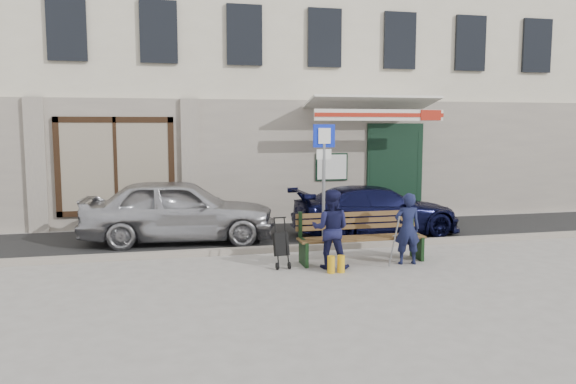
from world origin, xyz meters
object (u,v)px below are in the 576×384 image
object	(u,v)px
car_silver	(179,210)
bench	(359,238)
parking_sign	(324,166)
woman	(331,229)
man	(407,229)
stroller	(281,246)
car_navy	(376,210)

from	to	relation	value
car_silver	bench	distance (m)	4.13
car_silver	bench	xyz separation A→B (m)	(3.20, -2.60, -0.25)
car_silver	parking_sign	world-z (taller)	parking_sign
car_silver	bench	world-z (taller)	car_silver
parking_sign	woman	distance (m)	2.09
parking_sign	man	size ratio (longest dim) A/B	1.95
woman	man	bearing A→B (deg)	-158.03
man	woman	size ratio (longest dim) A/B	0.93
parking_sign	bench	xyz separation A→B (m)	(0.25, -1.47, -1.25)
car_silver	stroller	size ratio (longest dim) A/B	4.64
car_silver	bench	bearing A→B (deg)	-123.44
car_silver	bench	size ratio (longest dim) A/B	1.73
car_silver	car_navy	distance (m)	4.51
car_navy	bench	distance (m)	2.73
parking_sign	car_navy	bearing A→B (deg)	25.99
man	car_navy	bearing A→B (deg)	-93.80
parking_sign	man	world-z (taller)	parking_sign
car_navy	parking_sign	world-z (taller)	parking_sign
car_navy	bench	size ratio (longest dim) A/B	1.65
car_navy	woman	world-z (taller)	woman
car_silver	stroller	bearing A→B (deg)	-141.94
car_navy	bench	bearing A→B (deg)	149.03
car_navy	parking_sign	bearing A→B (deg)	118.34
parking_sign	man	bearing A→B (deg)	-64.90
woman	parking_sign	bearing A→B (deg)	-78.88
bench	woman	xyz separation A→B (m)	(-0.65, -0.32, 0.25)
stroller	bench	bearing A→B (deg)	-3.31
car_silver	stroller	distance (m)	3.18
car_silver	man	distance (m)	4.97
woman	stroller	bearing A→B (deg)	7.48
parking_sign	man	distance (m)	2.36
man	stroller	distance (m)	2.33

